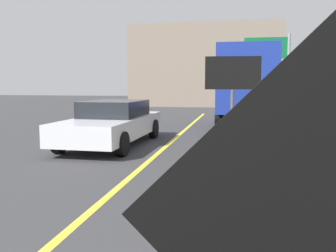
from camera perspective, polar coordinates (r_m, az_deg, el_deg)
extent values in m
cube|color=yellow|center=(6.14, -10.05, -11.37)|extent=(0.14, 36.00, 0.01)
cube|color=orange|center=(10.82, 10.01, -2.38)|extent=(1.26, 1.89, 0.45)
cylinder|color=#4C4C4C|center=(10.72, 10.10, 2.25)|extent=(0.10, 0.10, 1.30)
cube|color=black|center=(10.69, 10.22, 8.27)|extent=(1.60, 0.23, 0.95)
sphere|color=yellow|center=(10.80, 13.14, 8.19)|extent=(0.09, 0.09, 0.09)
sphere|color=yellow|center=(10.77, 11.54, 8.23)|extent=(0.09, 0.09, 0.09)
sphere|color=yellow|center=(10.74, 9.93, 8.27)|extent=(0.09, 0.09, 0.09)
sphere|color=yellow|center=(10.72, 8.31, 8.30)|extent=(0.09, 0.09, 0.09)
sphere|color=yellow|center=(10.72, 7.41, 9.28)|extent=(0.09, 0.09, 0.09)
sphere|color=yellow|center=(10.71, 7.38, 7.35)|extent=(0.09, 0.09, 0.09)
cube|color=black|center=(17.57, 12.47, 2.12)|extent=(1.98, 6.64, 0.25)
cube|color=silver|center=(19.90, 12.63, 5.71)|extent=(2.52, 1.94, 1.90)
cube|color=navy|center=(16.53, 12.56, 7.19)|extent=(2.63, 4.57, 2.83)
cylinder|color=black|center=(19.86, 9.14, 2.32)|extent=(0.32, 0.91, 0.90)
cylinder|color=black|center=(19.84, 15.94, 2.15)|extent=(0.32, 0.91, 0.90)
cylinder|color=black|center=(15.68, 8.06, 1.23)|extent=(0.32, 0.91, 0.90)
cylinder|color=black|center=(15.65, 16.68, 1.01)|extent=(0.32, 0.91, 0.90)
cube|color=silver|center=(11.44, -8.82, -0.08)|extent=(2.00, 5.16, 0.60)
cube|color=black|center=(11.62, -8.42, 2.76)|extent=(1.72, 2.34, 0.50)
cylinder|color=black|center=(9.59, -7.28, -2.84)|extent=(0.23, 0.66, 0.66)
cylinder|color=black|center=(10.33, -16.88, -2.39)|extent=(0.23, 0.66, 0.66)
cylinder|color=black|center=(12.79, -2.29, -0.44)|extent=(0.23, 0.66, 0.66)
cylinder|color=black|center=(13.36, -9.89, -0.23)|extent=(0.23, 0.66, 0.66)
cylinder|color=gray|center=(23.69, 18.45, 7.70)|extent=(0.18, 0.18, 5.00)
cube|color=#0F6033|center=(23.61, 15.17, 11.83)|extent=(2.60, 0.13, 1.30)
cube|color=white|center=(23.65, 15.16, 11.82)|extent=(1.82, 0.06, 0.18)
cube|color=gray|center=(35.24, 6.31, 9.17)|extent=(12.99, 9.91, 7.04)
cube|color=black|center=(5.14, 9.52, -14.88)|extent=(0.36, 0.36, 0.03)
cone|color=orange|center=(5.03, 9.59, -11.48)|extent=(0.28, 0.28, 0.61)
cylinder|color=white|center=(5.02, 9.59, -11.15)|extent=(0.19, 0.19, 0.08)
cube|color=black|center=(7.74, 9.19, -7.51)|extent=(0.36, 0.36, 0.03)
cone|color=orange|center=(7.66, 9.24, -4.88)|extent=(0.28, 0.28, 0.69)
cylinder|color=white|center=(7.66, 9.24, -4.62)|extent=(0.19, 0.19, 0.08)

